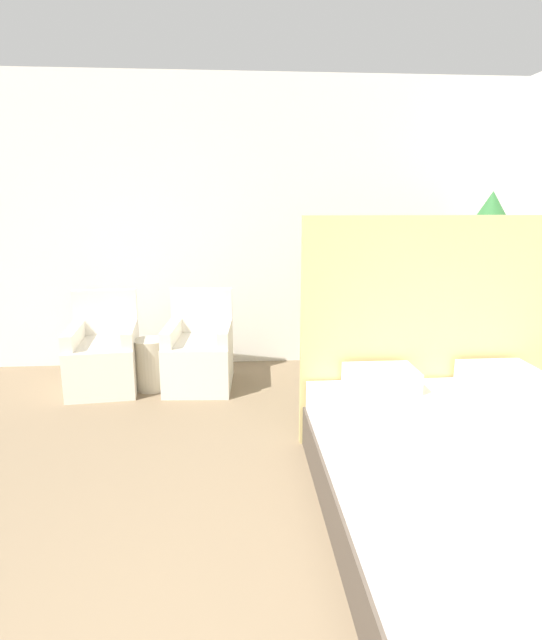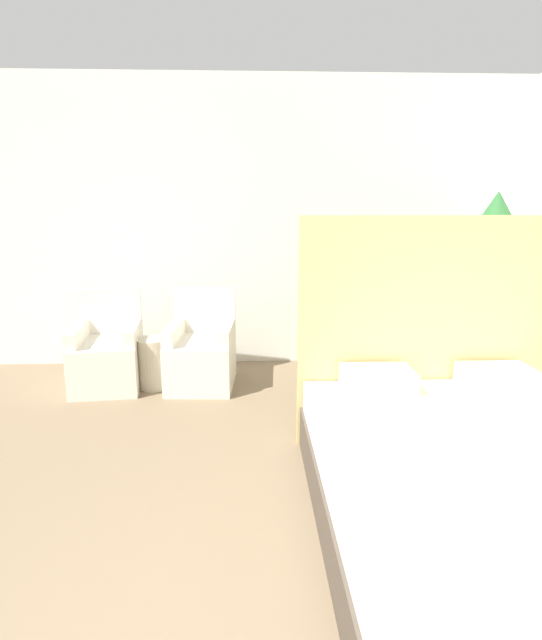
# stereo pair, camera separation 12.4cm
# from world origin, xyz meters

# --- Properties ---
(wall_back) EXTENTS (10.00, 0.06, 2.90)m
(wall_back) POSITION_xyz_m (0.00, 4.14, 1.45)
(wall_back) COLOR white
(wall_back) RESTS_ON ground_plane
(bed) EXTENTS (1.80, 2.07, 1.59)m
(bed) POSITION_xyz_m (1.33, 1.28, 0.29)
(bed) COLOR #4C4238
(bed) RESTS_ON ground_plane
(armchair_near_window_left) EXTENTS (0.66, 0.76, 0.87)m
(armchair_near_window_left) POSITION_xyz_m (-1.22, 3.42, 0.28)
(armchair_near_window_left) COLOR silver
(armchair_near_window_left) RESTS_ON ground_plane
(armchair_near_window_right) EXTENTS (0.63, 0.73, 0.87)m
(armchair_near_window_right) POSITION_xyz_m (-0.35, 3.42, 0.28)
(armchair_near_window_right) COLOR silver
(armchair_near_window_right) RESTS_ON ground_plane
(potted_palm) EXTENTS (1.14, 1.14, 1.78)m
(potted_palm) POSITION_xyz_m (2.29, 3.33, 1.24)
(potted_palm) COLOR #4C4C4C
(potted_palm) RESTS_ON ground_plane
(side_table) EXTENTS (0.30, 0.30, 0.47)m
(side_table) POSITION_xyz_m (-0.78, 3.36, 0.23)
(side_table) COLOR #B7AD93
(side_table) RESTS_ON ground_plane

